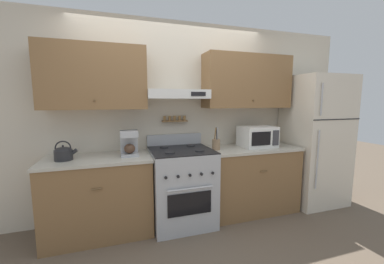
{
  "coord_description": "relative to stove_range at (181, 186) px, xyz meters",
  "views": [
    {
      "loc": [
        -0.74,
        -2.43,
        1.52
      ],
      "look_at": [
        0.13,
        0.27,
        1.15
      ],
      "focal_mm": 22.0,
      "sensor_mm": 36.0,
      "label": 1
    }
  ],
  "objects": [
    {
      "name": "tea_kettle",
      "position": [
        -1.29,
        0.03,
        0.5
      ],
      "size": [
        0.23,
        0.18,
        0.21
      ],
      "color": "#232326",
      "rests_on": "counter_left"
    },
    {
      "name": "utensil_crock",
      "position": [
        0.48,
        0.03,
        0.5
      ],
      "size": [
        0.1,
        0.1,
        0.29
      ],
      "color": "#8E7051",
      "rests_on": "counter_right"
    },
    {
      "name": "counter_left",
      "position": [
        -0.95,
        0.05,
        -0.02
      ],
      "size": [
        1.16,
        0.65,
        0.9
      ],
      "color": "brown",
      "rests_on": "ground_plane"
    },
    {
      "name": "stove_range",
      "position": [
        0.0,
        0.0,
        0.0
      ],
      "size": [
        0.74,
        0.74,
        1.08
      ],
      "color": "#ADAFB5",
      "rests_on": "ground_plane"
    },
    {
      "name": "ground_plane",
      "position": [
        0.0,
        -0.29,
        -0.47
      ],
      "size": [
        16.0,
        16.0,
        0.0
      ],
      "primitive_type": "plane",
      "color": "brown"
    },
    {
      "name": "coffee_maker",
      "position": [
        -0.61,
        0.05,
        0.57
      ],
      "size": [
        0.2,
        0.21,
        0.29
      ],
      "color": "#ADAFB5",
      "rests_on": "counter_left"
    },
    {
      "name": "wall_back",
      "position": [
        0.02,
        0.32,
        0.98
      ],
      "size": [
        5.2,
        0.46,
        2.55
      ],
      "color": "beige",
      "rests_on": "ground_plane"
    },
    {
      "name": "counter_right",
      "position": [
        1.0,
        0.05,
        -0.02
      ],
      "size": [
        1.25,
        0.65,
        0.9
      ],
      "color": "brown",
      "rests_on": "ground_plane"
    },
    {
      "name": "refrigerator",
      "position": [
        2.06,
        0.0,
        0.47
      ],
      "size": [
        0.8,
        0.72,
        1.88
      ],
      "color": "beige",
      "rests_on": "ground_plane"
    },
    {
      "name": "microwave",
      "position": [
        1.1,
        0.04,
        0.56
      ],
      "size": [
        0.47,
        0.35,
        0.28
      ],
      "color": "white",
      "rests_on": "counter_right"
    }
  ]
}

